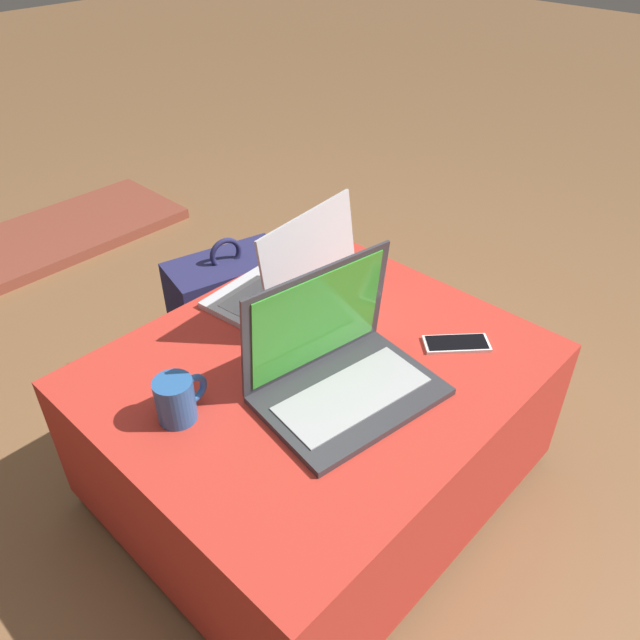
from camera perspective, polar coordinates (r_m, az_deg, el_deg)
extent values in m
plane|color=brown|center=(1.74, -0.24, -14.54)|extent=(14.00, 14.00, 0.00)
cube|color=maroon|center=(1.72, -0.25, -14.02)|extent=(0.93, 0.79, 0.05)
cube|color=#B22D23|center=(1.56, -0.26, -9.12)|extent=(0.97, 0.82, 0.37)
cube|color=#333338|center=(1.34, 2.80, -6.91)|extent=(0.41, 0.31, 0.02)
cube|color=#9E9EA3|center=(1.33, 2.99, -6.77)|extent=(0.35, 0.19, 0.00)
cube|color=#333338|center=(1.33, -0.30, 0.17)|extent=(0.37, 0.09, 0.26)
cube|color=green|center=(1.32, -0.17, 0.06)|extent=(0.33, 0.07, 0.23)
cube|color=#B7B7BC|center=(1.65, -3.77, 2.45)|extent=(0.36, 0.29, 0.02)
cube|color=#9E9EA3|center=(1.65, -3.96, 2.79)|extent=(0.31, 0.17, 0.00)
cube|color=#B7B7BC|center=(1.52, -0.81, 5.25)|extent=(0.34, 0.08, 0.26)
cube|color=#1E4799|center=(1.52, -0.95, 5.28)|extent=(0.30, 0.06, 0.23)
cube|color=white|center=(1.52, 12.38, -2.14)|extent=(0.16, 0.15, 0.01)
cube|color=black|center=(1.51, 12.40, -2.00)|extent=(0.14, 0.14, 0.00)
cube|color=#23234C|center=(1.99, -8.05, 0.58)|extent=(0.39, 0.27, 0.39)
cube|color=#1E1E41|center=(2.12, -9.23, 0.48)|extent=(0.29, 0.13, 0.17)
torus|color=#23234C|center=(1.87, -8.61, 6.02)|extent=(0.10, 0.04, 0.10)
cylinder|color=#285693|center=(1.31, -13.10, -7.14)|extent=(0.08, 0.08, 0.10)
torus|color=#285693|center=(1.32, -11.55, -6.22)|extent=(0.07, 0.01, 0.07)
cube|color=brown|center=(2.94, -25.84, 5.82)|extent=(1.40, 0.50, 0.04)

